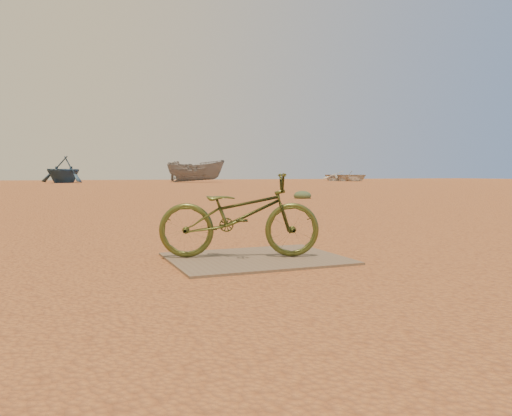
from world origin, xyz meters
name	(u,v)px	position (x,y,z in m)	size (l,w,h in m)	color
ground	(318,264)	(0.00, 0.00, 0.00)	(120.00, 120.00, 0.00)	#BD703B
plywood_board	(256,259)	(-0.43, 0.44, 0.01)	(1.62, 1.25, 0.02)	brown
bicycle	(239,215)	(-0.56, 0.53, 0.42)	(0.53, 1.53, 0.80)	#454F20
boat_far_left	(64,169)	(-1.54, 41.84, 1.16)	(3.79, 4.39, 2.31)	#2E4C69
boat_mid_right	(196,171)	(9.72, 40.49, 1.02)	(1.98, 5.26, 2.04)	slate
boat_far_right	(347,176)	(26.18, 41.10, 0.54)	(3.73, 5.22, 1.08)	beige
kale_b	(302,198)	(5.31, 10.64, 0.00)	(0.58, 0.58, 0.32)	#4B5E3D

